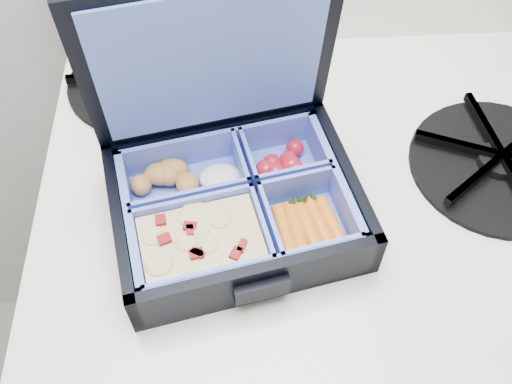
{
  "coord_description": "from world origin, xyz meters",
  "views": [
    {
      "loc": [
        0.22,
        1.35,
        1.32
      ],
      "look_at": [
        0.23,
        1.66,
        0.89
      ],
      "focal_mm": 40.0,
      "sensor_mm": 36.0,
      "label": 1
    }
  ],
  "objects_px": {
    "bento_box": "(236,206)",
    "burner_grate": "(500,159)",
    "fork": "(271,131)",
    "stove": "(294,340)"
  },
  "relations": [
    {
      "from": "bento_box",
      "to": "burner_grate",
      "type": "bearing_deg",
      "value": -1.21
    },
    {
      "from": "stove",
      "to": "fork",
      "type": "height_order",
      "value": "fork"
    },
    {
      "from": "bento_box",
      "to": "fork",
      "type": "distance_m",
      "value": 0.12
    },
    {
      "from": "bento_box",
      "to": "burner_grate",
      "type": "height_order",
      "value": "bento_box"
    },
    {
      "from": "stove",
      "to": "burner_grate",
      "type": "bearing_deg",
      "value": 3.16
    },
    {
      "from": "fork",
      "to": "bento_box",
      "type": "bearing_deg",
      "value": -87.32
    },
    {
      "from": "burner_grate",
      "to": "bento_box",
      "type": "bearing_deg",
      "value": -169.27
    },
    {
      "from": "stove",
      "to": "fork",
      "type": "relative_size",
      "value": 4.71
    },
    {
      "from": "stove",
      "to": "fork",
      "type": "xyz_separation_m",
      "value": [
        -0.04,
        0.07,
        0.43
      ]
    },
    {
      "from": "stove",
      "to": "bento_box",
      "type": "distance_m",
      "value": 0.46
    }
  ]
}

